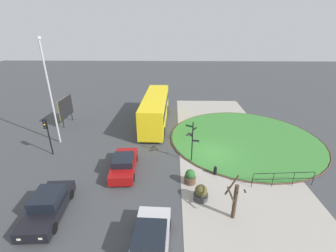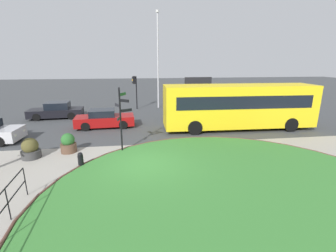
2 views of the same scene
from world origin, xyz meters
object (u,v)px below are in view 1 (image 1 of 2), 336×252
object	(u,v)px
planter_near_signpost	(201,193)
street_tree_bare	(235,199)
car_far_lane	(151,241)
billboard_left	(66,108)
traffic_light_near	(47,129)
planter_kerbside	(190,177)
lamppost_tall	(50,91)
bollard_foreground	(215,170)
car_trailing	(48,206)
signpost_directional	(192,139)
bus_yellow	(155,109)
car_near_lane	(124,164)

from	to	relation	value
planter_near_signpost	street_tree_bare	size ratio (longest dim) A/B	0.41
car_far_lane	billboard_left	bearing A→B (deg)	36.43
traffic_light_near	planter_kerbside	distance (m)	12.62
lamppost_tall	planter_kerbside	world-z (taller)	lamppost_tall
bollard_foreground	car_trailing	distance (m)	11.49
car_trailing	billboard_left	bearing A→B (deg)	-165.19
car_far_lane	planter_kerbside	distance (m)	6.01
signpost_directional	bollard_foreground	bearing A→B (deg)	-138.24
car_trailing	billboard_left	world-z (taller)	billboard_left
bus_yellow	car_near_lane	xyz separation A→B (m)	(-9.86, 1.74, -1.10)
car_far_lane	lamppost_tall	world-z (taller)	lamppost_tall
car_near_lane	car_far_lane	size ratio (longest dim) A/B	1.06
planter_near_signpost	traffic_light_near	bearing A→B (deg)	66.61
car_far_lane	planter_kerbside	size ratio (longest dim) A/B	3.80
car_trailing	street_tree_bare	world-z (taller)	street_tree_bare
signpost_directional	billboard_left	world-z (taller)	signpost_directional
car_near_lane	planter_near_signpost	xyz separation A→B (m)	(-3.05, -5.62, -0.15)
billboard_left	car_trailing	bearing A→B (deg)	-159.90
bus_yellow	car_far_lane	world-z (taller)	bus_yellow
signpost_directional	car_trailing	xyz separation A→B (m)	(-6.18, 8.96, -1.43)
street_tree_bare	billboard_left	bearing A→B (deg)	48.39
car_near_lane	car_trailing	size ratio (longest dim) A/B	0.97
planter_near_signpost	car_trailing	bearing A→B (deg)	99.23
bus_yellow	car_trailing	xyz separation A→B (m)	(-14.42, 5.38, -1.09)
street_tree_bare	traffic_light_near	bearing A→B (deg)	64.06
lamppost_tall	street_tree_bare	bearing A→B (deg)	-122.63
bus_yellow	street_tree_bare	bearing A→B (deg)	-157.33
bollard_foreground	bus_yellow	distance (m)	11.51
signpost_directional	car_far_lane	distance (m)	9.01
traffic_light_near	lamppost_tall	xyz separation A→B (m)	(2.45, 0.41, 2.66)
car_trailing	planter_near_signpost	world-z (taller)	car_trailing
traffic_light_near	bus_yellow	bearing A→B (deg)	125.12
street_tree_bare	planter_kerbside	bearing A→B (deg)	35.79
traffic_light_near	planter_near_signpost	world-z (taller)	traffic_light_near
billboard_left	car_near_lane	bearing A→B (deg)	-137.02
bollard_foreground	car_far_lane	xyz separation A→B (m)	(-6.60, 4.33, 0.27)
signpost_directional	bollard_foreground	distance (m)	3.06
lamppost_tall	street_tree_bare	world-z (taller)	lamppost_tall
car_trailing	planter_kerbside	bearing A→B (deg)	106.34
bollard_foreground	planter_kerbside	world-z (taller)	planter_kerbside
planter_near_signpost	bollard_foreground	bearing A→B (deg)	-26.78
car_far_lane	lamppost_tall	xyz separation A→B (m)	(11.68, 9.97, 4.51)
lamppost_tall	bus_yellow	bearing A→B (deg)	-60.73
signpost_directional	street_tree_bare	size ratio (longest dim) A/B	1.36
car_trailing	bollard_foreground	bearing A→B (deg)	107.85
car_far_lane	lamppost_tall	distance (m)	16.01
planter_near_signpost	lamppost_tall	bearing A→B (deg)	58.66
signpost_directional	planter_kerbside	world-z (taller)	signpost_directional
car_trailing	lamppost_tall	xyz separation A→B (m)	(9.36, 3.64, 4.51)
car_near_lane	planter_near_signpost	world-z (taller)	car_near_lane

